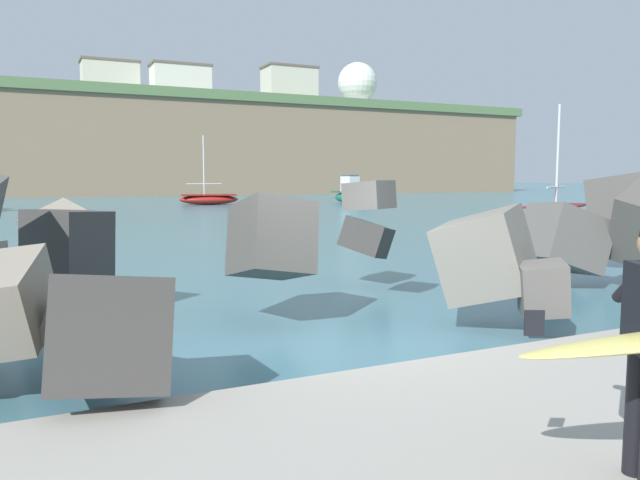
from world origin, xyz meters
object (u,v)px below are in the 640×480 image
Objects in this scene: boat_near_left at (209,199)px; boat_near_right at (557,213)px; radar_dome at (357,88)px; station_building_west at (110,80)px; station_building_central at (181,82)px; mooring_buoy_inner at (544,228)px; station_building_east at (289,86)px; mooring_buoy_middle at (256,206)px; boat_mid_left at (352,195)px.

boat_near_right is (9.96, -28.47, 0.04)m from boat_near_left.
boat_near_right is at bearing -111.69° from radar_dome.
boat_near_right is at bearing -79.40° from station_building_west.
station_building_west is 0.96× the size of station_building_central.
station_building_central reaches higher than mooring_buoy_inner.
boat_near_right is 0.82× the size of station_building_west.
radar_dome is 1.14× the size of station_building_east.
station_building_central is at bearing -177.44° from station_building_east.
mooring_buoy_middle is 0.05× the size of station_building_east.
station_building_west reaches higher than boat_near_left.
radar_dome reaches higher than station_building_west.
radar_dome is at bearing 54.55° from mooring_buoy_middle.
mooring_buoy_inner is at bearing -90.54° from station_building_central.
mooring_buoy_middle is at bearing -80.39° from boat_near_left.
boat_near_right is 71.36m from station_building_west.
mooring_buoy_inner is at bearing -80.53° from boat_near_left.
mooring_buoy_middle is at bearing -157.55° from boat_mid_left.
boat_near_right reaches higher than boat_near_left.
station_building_west is at bearing 96.50° from mooring_buoy_inner.
boat_near_left is 62.31m from radar_dome.
mooring_buoy_inner is at bearing -104.16° from station_building_east.
boat_near_left is 45.84m from station_building_east.
station_building_west reaches higher than mooring_buoy_inner.
station_building_east reaches higher than boat_mid_left.
station_building_west is at bearing -173.08° from radar_dome.
station_building_east is at bearing 64.46° from mooring_buoy_middle.
station_building_east reaches higher than mooring_buoy_inner.
boat_mid_left is at bearing -17.78° from boat_near_left.
radar_dome is 1.12× the size of station_building_central.
boat_mid_left is at bearing 22.45° from mooring_buoy_middle.
boat_near_left reaches higher than mooring_buoy_inner.
boat_near_right is 68.14m from station_building_east.
radar_dome reaches higher than station_building_central.
station_building_east is at bearing 58.20° from boat_near_left.
boat_near_right is 1.40× the size of boat_mid_left.
boat_mid_left is at bearing -119.35° from radar_dome.
boat_mid_left is at bearing -105.20° from station_building_east.
mooring_buoy_middle is 52.00m from station_building_east.
boat_mid_left is 10.49× the size of mooring_buoy_middle.
mooring_buoy_inner is 74.29m from station_building_west.
station_building_west is at bearing 95.02° from mooring_buoy_middle.
boat_near_right is 0.81× the size of station_building_east.
boat_near_right is at bearing -70.72° from boat_near_left.
mooring_buoy_inner and mooring_buoy_middle have the same top height.
mooring_buoy_middle is at bearing -84.98° from station_building_west.
boat_mid_left is (11.73, -3.76, 0.30)m from boat_near_left.
mooring_buoy_middle is 0.05× the size of radar_dome.
boat_mid_left is (1.78, 24.71, 0.27)m from boat_near_right.
radar_dome is 1.17× the size of station_building_west.
boat_near_left is at bearing 99.47° from mooring_buoy_inner.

